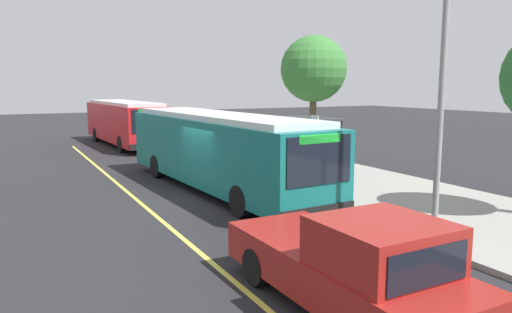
# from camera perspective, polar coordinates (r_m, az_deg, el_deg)

# --- Properties ---
(ground_plane) EXTENTS (120.00, 120.00, 0.00)m
(ground_plane) POSITION_cam_1_polar(r_m,az_deg,el_deg) (17.45, -6.18, -4.89)
(ground_plane) COLOR #232326
(sidewalk_curb) EXTENTS (44.00, 6.40, 0.15)m
(sidewalk_curb) POSITION_cam_1_polar(r_m,az_deg,el_deg) (20.35, 9.75, -2.84)
(sidewalk_curb) COLOR gray
(sidewalk_curb) RESTS_ON ground_plane
(lane_stripe_center) EXTENTS (36.00, 0.14, 0.01)m
(lane_stripe_center) POSITION_cam_1_polar(r_m,az_deg,el_deg) (16.80, -13.21, -5.58)
(lane_stripe_center) COLOR #E0D64C
(lane_stripe_center) RESTS_ON ground_plane
(transit_bus_main) EXTENTS (12.53, 3.26, 2.95)m
(transit_bus_main) POSITION_cam_1_polar(r_m,az_deg,el_deg) (18.44, -4.47, 0.95)
(transit_bus_main) COLOR #146B66
(transit_bus_main) RESTS_ON ground_plane
(transit_bus_second) EXTENTS (11.23, 3.09, 2.95)m
(transit_bus_second) POSITION_cam_1_polar(r_m,az_deg,el_deg) (33.59, -15.26, 4.02)
(transit_bus_second) COLOR red
(transit_bus_second) RESTS_ON ground_plane
(pickup_truck) EXTENTS (5.44, 2.11, 1.85)m
(pickup_truck) POSITION_cam_1_polar(r_m,az_deg,el_deg) (8.83, 11.28, -12.59)
(pickup_truck) COLOR maroon
(pickup_truck) RESTS_ON ground_plane
(bus_shelter) EXTENTS (2.90, 1.60, 2.48)m
(bus_shelter) POSITION_cam_1_polar(r_m,az_deg,el_deg) (21.34, 6.56, 2.74)
(bus_shelter) COLOR #333338
(bus_shelter) RESTS_ON sidewalk_curb
(waiting_bench) EXTENTS (1.60, 0.48, 0.95)m
(waiting_bench) POSITION_cam_1_polar(r_m,az_deg,el_deg) (21.59, 6.45, -0.63)
(waiting_bench) COLOR brown
(waiting_bench) RESTS_ON sidewalk_curb
(route_sign_post) EXTENTS (0.44, 0.08, 2.80)m
(route_sign_post) POSITION_cam_1_polar(r_m,az_deg,el_deg) (17.58, 6.93, 1.67)
(route_sign_post) COLOR #333338
(route_sign_post) RESTS_ON sidewalk_curb
(pedestrian_commuter) EXTENTS (0.24, 0.40, 1.69)m
(pedestrian_commuter) POSITION_cam_1_polar(r_m,az_deg,el_deg) (18.90, 6.05, -0.42)
(pedestrian_commuter) COLOR #282D47
(pedestrian_commuter) RESTS_ON sidewalk_curb
(street_tree_upstreet) EXTENTS (3.47, 3.47, 6.44)m
(street_tree_upstreet) POSITION_cam_1_polar(r_m,az_deg,el_deg) (25.85, 6.82, 10.16)
(street_tree_upstreet) COLOR brown
(street_tree_upstreet) RESTS_ON sidewalk_curb
(utility_pole) EXTENTS (0.16, 0.16, 6.40)m
(utility_pole) POSITION_cam_1_polar(r_m,az_deg,el_deg) (12.85, 20.95, 4.97)
(utility_pole) COLOR gray
(utility_pole) RESTS_ON sidewalk_curb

